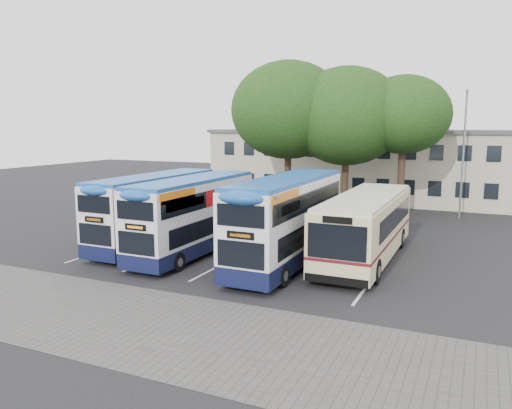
{
  "coord_description": "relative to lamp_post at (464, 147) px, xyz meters",
  "views": [
    {
      "loc": [
        7.26,
        -17.87,
        6.54
      ],
      "look_at": [
        -3.13,
        5.0,
        2.57
      ],
      "focal_mm": 35.0,
      "sensor_mm": 36.0,
      "label": 1
    }
  ],
  "objects": [
    {
      "name": "lamp_post",
      "position": [
        0.0,
        0.0,
        0.0
      ],
      "size": [
        0.25,
        1.05,
        9.06
      ],
      "color": "gray",
      "rests_on": "ground"
    },
    {
      "name": "bus_dd_left",
      "position": [
        -14.9,
        -15.63,
        -2.93
      ],
      "size": [
        2.27,
        9.37,
        3.9
      ],
      "color": "#0F1438",
      "rests_on": "ground"
    },
    {
      "name": "tree_left",
      "position": [
        -12.05,
        -2.76,
        2.59
      ],
      "size": [
        8.48,
        8.48,
        11.29
      ],
      "color": "black",
      "rests_on": "ground"
    },
    {
      "name": "tree_right",
      "position": [
        -3.93,
        -1.6,
        2.2
      ],
      "size": [
        6.43,
        6.43,
        10.05
      ],
      "color": "black",
      "rests_on": "ground"
    },
    {
      "name": "bus_single",
      "position": [
        -3.73,
        -13.74,
        -3.26
      ],
      "size": [
        2.75,
        10.79,
        3.22
      ],
      "color": "beige",
      "rests_on": "ground"
    },
    {
      "name": "bus_dd_right",
      "position": [
        -6.96,
        -16.15,
        -2.79
      ],
      "size": [
        2.42,
        10.0,
        4.17
      ],
      "color": "#0F1438",
      "rests_on": "ground"
    },
    {
      "name": "ground",
      "position": [
        -6.0,
        -19.97,
        -5.08
      ],
      "size": [
        120.0,
        120.0,
        0.0
      ],
      "primitive_type": "plane",
      "color": "black",
      "rests_on": "ground"
    },
    {
      "name": "depot_building",
      "position": [
        -6.0,
        7.02,
        -1.93
      ],
      "size": [
        32.4,
        8.4,
        6.2
      ],
      "color": "#C0B79B",
      "rests_on": "ground"
    },
    {
      "name": "bus_dd_mid",
      "position": [
        -12.02,
        -16.28,
        -2.92
      ],
      "size": [
        2.28,
        9.42,
        3.92
      ],
      "color": "#0F1438",
      "rests_on": "ground"
    },
    {
      "name": "paving_strip",
      "position": [
        -8.0,
        -24.97,
        -5.08
      ],
      "size": [
        40.0,
        6.0,
        0.01
      ],
      "primitive_type": "cube",
      "color": "#595654",
      "rests_on": "ground"
    },
    {
      "name": "tree_mid",
      "position": [
        -7.82,
        -2.11,
        2.13
      ],
      "size": [
        8.29,
        8.29,
        10.75
      ],
      "color": "black",
      "rests_on": "ground"
    },
    {
      "name": "bay_lines",
      "position": [
        -9.75,
        -14.97,
        -5.08
      ],
      "size": [
        14.12,
        11.0,
        0.01
      ],
      "color": "silver",
      "rests_on": "ground"
    }
  ]
}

